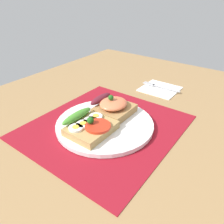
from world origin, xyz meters
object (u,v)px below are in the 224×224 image
at_px(napkin, 160,89).
at_px(sandwich_salmon, 113,106).
at_px(sandwich_egg_tomato, 90,126).
at_px(fork, 160,86).
at_px(plate, 105,124).

bearing_deg(napkin, sandwich_salmon, 174.51).
xyz_separation_m(sandwich_egg_tomato, fork, (0.34, -0.01, -0.02)).
distance_m(plate, napkin, 0.29).
bearing_deg(napkin, sandwich_egg_tomato, 177.44).
bearing_deg(sandwich_salmon, sandwich_egg_tomato, -175.42).
distance_m(sandwich_egg_tomato, napkin, 0.34).
height_order(plate, sandwich_egg_tomato, sandwich_egg_tomato).
bearing_deg(plate, fork, -1.49).
distance_m(sandwich_egg_tomato, fork, 0.34).
bearing_deg(napkin, fork, 32.29).
height_order(napkin, fork, fork).
distance_m(plate, fork, 0.29).
xyz_separation_m(sandwich_salmon, napkin, (0.24, -0.02, -0.03)).
bearing_deg(sandwich_egg_tomato, sandwich_salmon, 4.58).
height_order(plate, napkin, plate).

